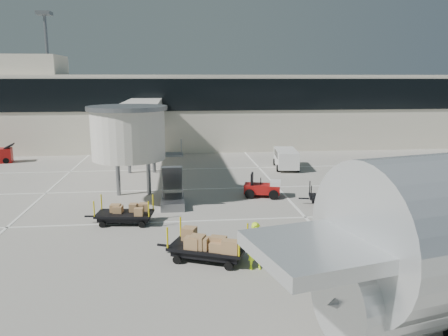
{
  "coord_description": "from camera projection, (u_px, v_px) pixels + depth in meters",
  "views": [
    {
      "loc": [
        -1.05,
        -20.74,
        7.64
      ],
      "look_at": [
        1.9,
        6.51,
        2.0
      ],
      "focal_mm": 35.0,
      "sensor_mm": 36.0,
      "label": 1
    }
  ],
  "objects": [
    {
      "name": "box_cart_far",
      "position": [
        123.0,
        214.0,
        23.25
      ],
      "size": [
        3.71,
        1.82,
        1.43
      ],
      "rotation": [
        0.0,
        0.0,
        -0.12
      ],
      "color": "black",
      "rests_on": "ground"
    },
    {
      "name": "ground",
      "position": [
        200.0,
        234.0,
        21.85
      ],
      "size": [
        140.0,
        140.0,
        0.0
      ],
      "primitive_type": "plane",
      "color": "#ADA89B",
      "rests_on": "ground"
    },
    {
      "name": "ground_worker",
      "position": [
        256.0,
        246.0,
        17.64
      ],
      "size": [
        0.73,
        0.5,
        1.98
      ],
      "primitive_type": "imported",
      "rotation": [
        0.0,
        0.0,
        0.03
      ],
      "color": "#C9FD1A",
      "rests_on": "ground"
    },
    {
      "name": "minivan",
      "position": [
        286.0,
        157.0,
        37.68
      ],
      "size": [
        2.29,
        4.41,
        1.6
      ],
      "rotation": [
        0.0,
        0.0,
        -0.12
      ],
      "color": "silver",
      "rests_on": "ground"
    },
    {
      "name": "baggage_tug",
      "position": [
        263.0,
        188.0,
        28.63
      ],
      "size": [
        2.56,
        1.98,
        1.55
      ],
      "rotation": [
        0.0,
        0.0,
        -0.25
      ],
      "color": "maroon",
      "rests_on": "ground"
    },
    {
      "name": "box_cart_near",
      "position": [
        207.0,
        246.0,
        18.55
      ],
      "size": [
        4.0,
        2.74,
        1.56
      ],
      "rotation": [
        0.0,
        0.0,
        -0.4
      ],
      "color": "black",
      "rests_on": "ground"
    },
    {
      "name": "suitcase_cart",
      "position": [
        333.0,
        198.0,
        26.67
      ],
      "size": [
        3.51,
        2.0,
        1.35
      ],
      "rotation": [
        0.0,
        0.0,
        -0.23
      ],
      "color": "black",
      "rests_on": "ground"
    },
    {
      "name": "terminal",
      "position": [
        183.0,
        110.0,
        50.14
      ],
      "size": [
        64.0,
        12.11,
        15.2
      ],
      "color": "beige",
      "rests_on": "ground"
    },
    {
      "name": "lane_markings",
      "position": [
        184.0,
        188.0,
        30.87
      ],
      "size": [
        40.0,
        30.0,
        0.02
      ],
      "color": "white",
      "rests_on": "ground"
    },
    {
      "name": "jet_bridge",
      "position": [
        138.0,
        124.0,
        32.51
      ],
      "size": [
        5.7,
        20.4,
        6.03
      ],
      "color": "silver",
      "rests_on": "ground"
    }
  ]
}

